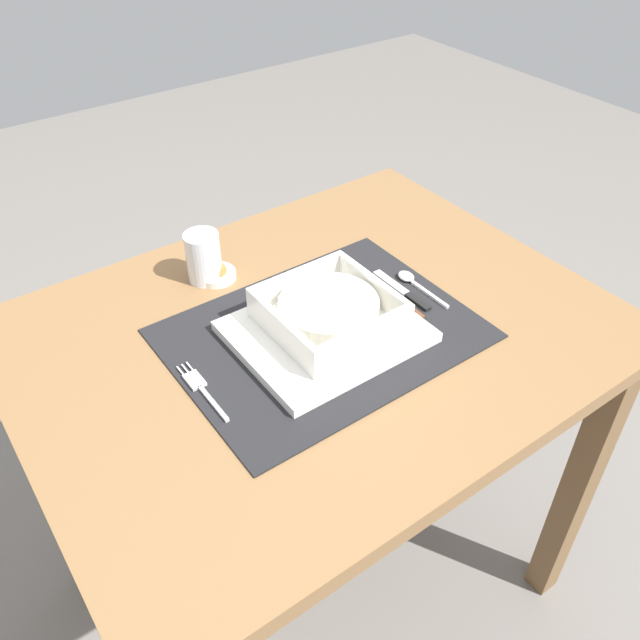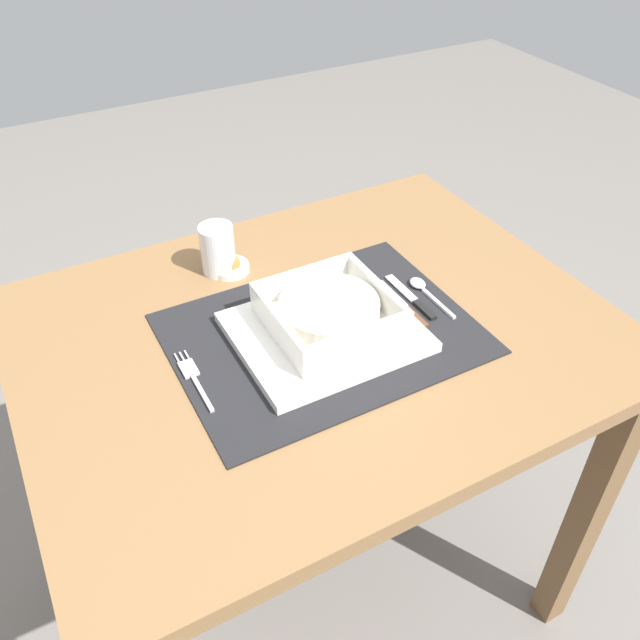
{
  "view_description": "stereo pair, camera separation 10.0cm",
  "coord_description": "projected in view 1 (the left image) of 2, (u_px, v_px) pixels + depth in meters",
  "views": [
    {
      "loc": [
        -0.46,
        -0.65,
        1.4
      ],
      "look_at": [
        -0.0,
        -0.02,
        0.77
      ],
      "focal_mm": 37.09,
      "sensor_mm": 36.0,
      "label": 1
    },
    {
      "loc": [
        -0.37,
        -0.7,
        1.4
      ],
      "look_at": [
        -0.0,
        -0.02,
        0.77
      ],
      "focal_mm": 37.09,
      "sensor_mm": 36.0,
      "label": 2
    }
  ],
  "objects": [
    {
      "name": "serving_plate",
      "position": [
        325.0,
        332.0,
        1.01
      ],
      "size": [
        0.27,
        0.23,
        0.02
      ],
      "primitive_type": "cube",
      "color": "white",
      "rests_on": "placemat"
    },
    {
      "name": "condiment_saucer",
      "position": [
        216.0,
        273.0,
        1.13
      ],
      "size": [
        0.07,
        0.07,
        0.04
      ],
      "color": "white",
      "rests_on": "dining_table"
    },
    {
      "name": "ground_plane",
      "position": [
        317.0,
        577.0,
        1.5
      ],
      "size": [
        6.0,
        6.0,
        0.0
      ],
      "primitive_type": "plane",
      "color": "slate"
    },
    {
      "name": "drinking_glass",
      "position": [
        204.0,
        259.0,
        1.11
      ],
      "size": [
        0.06,
        0.06,
        0.09
      ],
      "color": "white",
      "rests_on": "dining_table"
    },
    {
      "name": "placemat",
      "position": [
        320.0,
        334.0,
        1.02
      ],
      "size": [
        0.46,
        0.35,
        0.0
      ],
      "primitive_type": "cube",
      "color": "black",
      "rests_on": "dining_table"
    },
    {
      "name": "butter_knife",
      "position": [
        405.0,
        292.0,
        1.1
      ],
      "size": [
        0.01,
        0.13,
        0.01
      ],
      "rotation": [
        0.0,
        0.0,
        -0.02
      ],
      "color": "black",
      "rests_on": "placemat"
    },
    {
      "name": "bread_knife",
      "position": [
        398.0,
        300.0,
        1.08
      ],
      "size": [
        0.01,
        0.14,
        0.01
      ],
      "rotation": [
        0.0,
        0.0,
        0.04
      ],
      "color": "#59331E",
      "rests_on": "placemat"
    },
    {
      "name": "spoon",
      "position": [
        411.0,
        280.0,
        1.12
      ],
      "size": [
        0.02,
        0.12,
        0.01
      ],
      "rotation": [
        0.0,
        0.0,
        0.0
      ],
      "color": "silver",
      "rests_on": "placemat"
    },
    {
      "name": "porridge_bowl",
      "position": [
        329.0,
        312.0,
        1.0
      ],
      "size": [
        0.18,
        0.18,
        0.05
      ],
      "color": "white",
      "rests_on": "serving_plate"
    },
    {
      "name": "dining_table",
      "position": [
        316.0,
        380.0,
        1.11
      ],
      "size": [
        0.91,
        0.71,
        0.74
      ],
      "color": "brown",
      "rests_on": "ground"
    },
    {
      "name": "fork",
      "position": [
        200.0,
        387.0,
        0.93
      ],
      "size": [
        0.02,
        0.13,
        0.0
      ],
      "rotation": [
        0.0,
        0.0,
        0.04
      ],
      "color": "silver",
      "rests_on": "placemat"
    }
  ]
}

